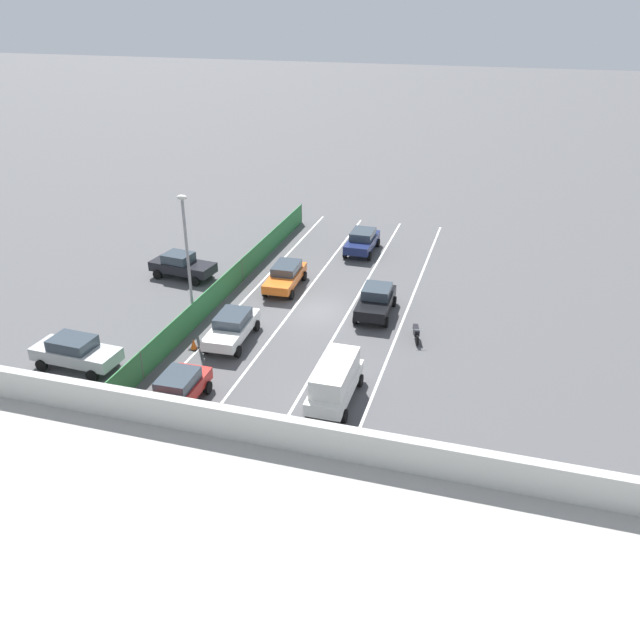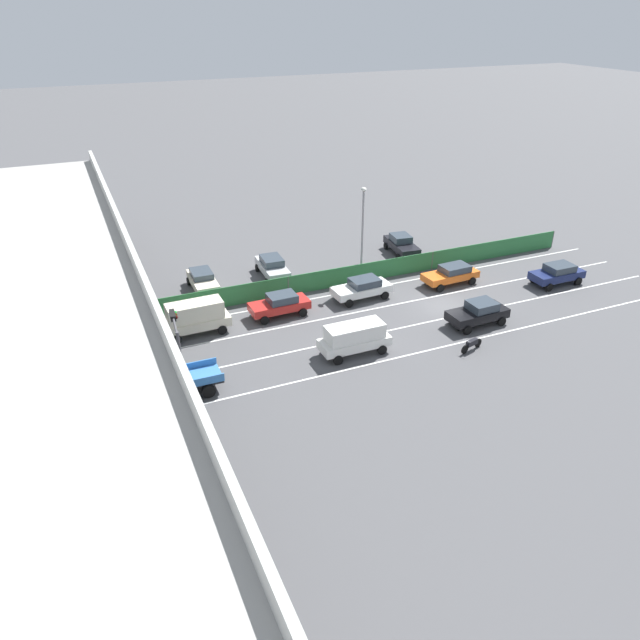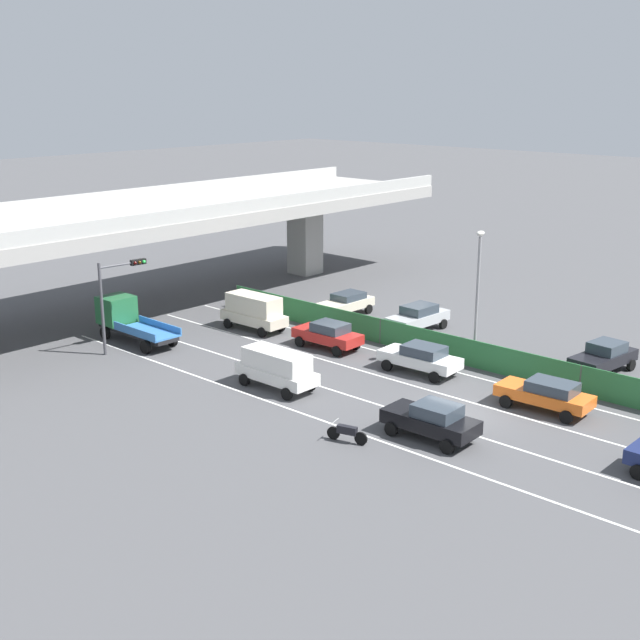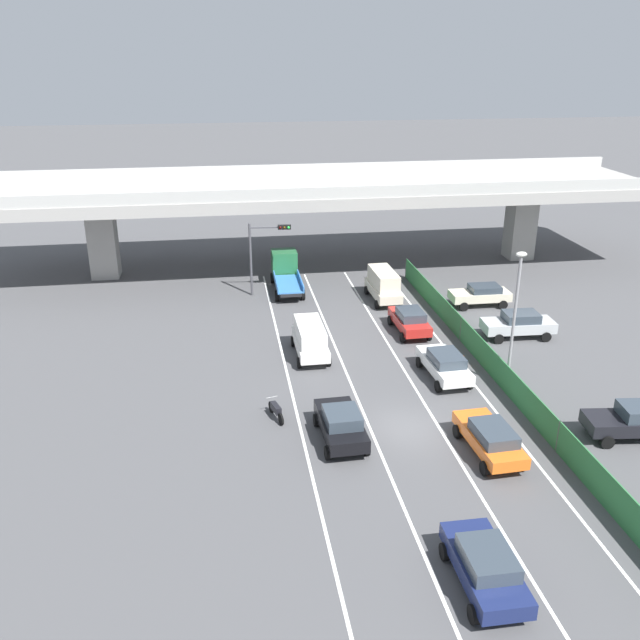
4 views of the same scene
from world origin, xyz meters
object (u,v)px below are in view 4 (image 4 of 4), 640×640
Objects in this scene: car_sedan_red at (410,320)px; parked_sedan_cream at (481,294)px; flatbed_truck_blue at (285,270)px; traffic_light at (264,245)px; car_van_white at (310,338)px; street_lamp at (515,308)px; traffic_cone at (463,360)px; motorcycle at (276,410)px; car_sedan_navy at (485,566)px; parked_sedan_dark at (634,420)px; parked_wagon_silver at (519,324)px; car_van_cream at (383,284)px; car_taxi_orange at (490,438)px; car_sedan_black at (341,424)px; car_sedan_white at (445,364)px.

car_sedan_red is 1.02× the size of parked_sedan_cream.
traffic_light is (-1.71, -1.80, 2.55)m from flatbed_truck_blue.
street_lamp reaches higher than car_van_white.
street_lamp reaches higher than traffic_cone.
traffic_light reaches higher than parked_sedan_cream.
motorcycle is 13.61m from street_lamp.
traffic_light is at bearing -133.54° from flatbed_truck_blue.
car_sedan_red is at bearing 111.67° from street_lamp.
car_sedan_navy is 1.00× the size of car_sedan_red.
car_sedan_red is 0.57× the size of street_lamp.
traffic_cone is (-5.18, 8.85, -0.62)m from parked_sedan_dark.
parked_wagon_silver reaches higher than traffic_cone.
car_van_white is 13.61m from parked_wagon_silver.
parked_sedan_dark is at bearing -59.68° from traffic_cone.
car_taxi_orange is at bearing -90.09° from car_van_cream.
car_sedan_black is at bearing 107.59° from car_sedan_navy.
car_sedan_black is at bearing 161.42° from car_taxi_orange.
car_taxi_orange is at bearing -177.17° from parked_sedan_dark.
car_van_cream is at bearing -17.08° from traffic_light.
flatbed_truck_blue reaches higher than car_taxi_orange.
car_sedan_white is at bearing -88.21° from car_van_cream.
car_sedan_navy is at bearing -96.71° from car_van_cream.
parked_wagon_silver is (13.68, -12.34, -0.38)m from flatbed_truck_blue.
car_sedan_navy is at bearing -116.70° from parked_wagon_silver.
parked_wagon_silver is 18.89m from traffic_light.
car_sedan_white is 5.06m from street_lamp.
car_van_cream is 21.52m from parked_sedan_dark.
parked_sedan_cream is at bearing -17.29° from car_van_cream.
car_van_white is (-0.11, 9.70, 0.25)m from car_sedan_black.
car_sedan_white is at bearing 38.86° from car_sedan_black.
car_sedan_navy is 28.20m from parked_sedan_cream.
car_sedan_navy is at bearing -112.96° from car_taxi_orange.
car_sedan_white is 18.68m from flatbed_truck_blue.
car_taxi_orange is (6.59, -11.88, -0.29)m from car_van_white.
car_sedan_black is at bearing -141.14° from car_sedan_white.
street_lamp is (-3.45, -6.38, 3.68)m from parked_wagon_silver.
car_van_cream reaches higher than parked_wagon_silver.
parked_wagon_silver is 5.87m from parked_sedan_cream.
traffic_cone is at bearing 72.38° from car_sedan_navy.
car_sedan_navy is at bearing -110.86° from parked_sedan_cream.
street_lamp reaches higher than motorcycle.
car_sedan_navy reaches higher than car_sedan_red.
motorcycle is 0.35× the size of traffic_light.
traffic_light is 20.73m from street_lamp.
traffic_light is at bearing 126.88° from traffic_cone.
traffic_light is at bearing 109.91° from car_taxi_orange.
car_sedan_red is at bearing -45.19° from traffic_light.
car_van_white is 18.03m from parked_sedan_dark.
car_van_white is at bearing -153.44° from parked_sedan_cream.
car_sedan_white is 7.76m from car_taxi_orange.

